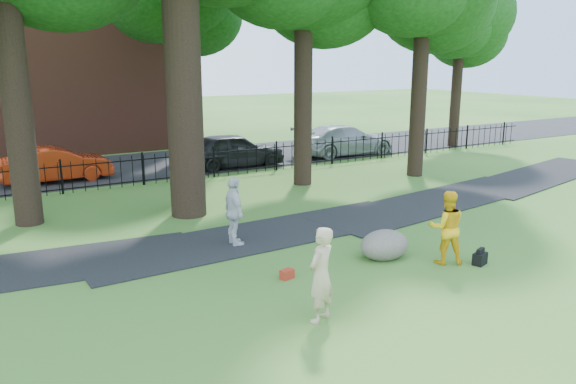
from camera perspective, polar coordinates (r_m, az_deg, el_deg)
ground at (r=12.21m, az=1.86°, el=-10.03°), size 120.00×120.00×0.00m
footpath at (r=15.84m, az=-2.62°, el=-4.44°), size 36.07×3.85×0.03m
street at (r=26.60m, az=-16.86°, el=2.33°), size 80.00×7.00×0.02m
iron_fence at (r=22.68m, az=-14.53°, el=2.18°), size 44.00×0.04×1.20m
woman at (r=10.60m, az=3.36°, el=-8.38°), size 0.80×0.69×1.85m
man at (r=14.03m, az=15.80°, el=-3.47°), size 1.10×1.03×1.80m
pedestrian at (r=14.81m, az=-5.49°, el=-2.02°), size 0.54×1.12×1.86m
boulder at (r=14.22m, az=9.78°, el=-5.12°), size 1.54×1.33×0.76m
backpack at (r=14.40m, az=18.91°, el=-6.43°), size 0.44×0.35×0.29m
red_bag at (r=12.81m, az=-0.10°, el=-8.35°), size 0.35×0.26×0.21m
red_sedan at (r=24.40m, az=-22.53°, el=2.60°), size 4.31×1.61×1.41m
grey_car at (r=25.67m, az=-5.59°, el=4.26°), size 4.79×2.25×1.58m
silver_car at (r=28.94m, az=5.76°, el=5.27°), size 5.45×2.42×1.55m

